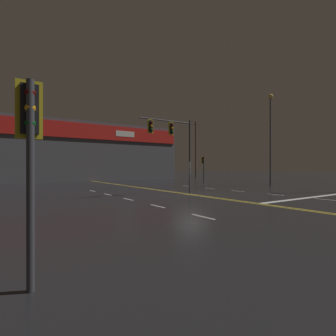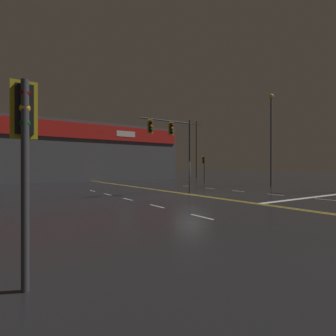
{
  "view_description": "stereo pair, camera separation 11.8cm",
  "coord_description": "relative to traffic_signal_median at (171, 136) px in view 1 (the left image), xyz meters",
  "views": [
    {
      "loc": [
        -12.47,
        -15.38,
        2.06
      ],
      "look_at": [
        0.0,
        3.12,
        2.0
      ],
      "focal_mm": 28.0,
      "sensor_mm": 36.0,
      "label": 1
    },
    {
      "loc": [
        -12.38,
        -15.44,
        2.06
      ],
      "look_at": [
        0.0,
        3.12,
        2.0
      ],
      "focal_mm": 28.0,
      "sensor_mm": 36.0,
      "label": 2
    }
  ],
  "objects": [
    {
      "name": "ground_plane",
      "position": [
        1.29,
        -0.81,
        -4.41
      ],
      "size": [
        200.0,
        200.0,
        0.0
      ],
      "primitive_type": "plane",
      "color": "black"
    },
    {
      "name": "road_markings",
      "position": [
        2.32,
        -2.01,
        -4.41
      ],
      "size": [
        15.45,
        60.0,
        0.01
      ],
      "color": "gold",
      "rests_on": "ground"
    },
    {
      "name": "traffic_signal_median",
      "position": [
        0.0,
        0.0,
        0.0
      ],
      "size": [
        4.57,
        0.36,
        5.78
      ],
      "color": "#38383D",
      "rests_on": "ground"
    },
    {
      "name": "traffic_signal_corner_southwest",
      "position": [
        -10.66,
        -11.24,
        -1.82
      ],
      "size": [
        0.42,
        0.36,
        3.53
      ],
      "color": "#38383D",
      "rests_on": "ground"
    },
    {
      "name": "traffic_signal_corner_northeast",
      "position": [
        12.82,
        10.78,
        -1.78
      ],
      "size": [
        0.42,
        0.36,
        3.58
      ],
      "color": "#38383D",
      "rests_on": "ground"
    },
    {
      "name": "streetlight_near_right",
      "position": [
        14.16,
        1.29,
        1.97
      ],
      "size": [
        0.56,
        0.56,
        10.1
      ],
      "color": "#59595E",
      "rests_on": "ground"
    },
    {
      "name": "building_backdrop",
      "position": [
        1.29,
        27.63,
        0.1
      ],
      "size": [
        30.38,
        10.23,
        9.0
      ],
      "color": "#4C4C51",
      "rests_on": "ground"
    },
    {
      "name": "utility_pole_row",
      "position": [
        -0.08,
        23.62,
        1.68
      ],
      "size": [
        44.72,
        0.26,
        12.36
      ],
      "color": "#4C3828",
      "rests_on": "ground"
    }
  ]
}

